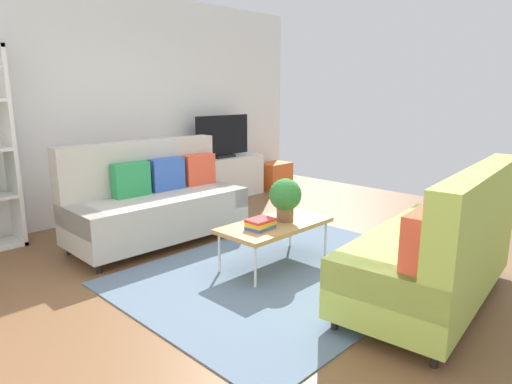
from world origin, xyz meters
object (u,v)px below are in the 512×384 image
Objects in this scene: table_book_0 at (260,227)px; bottle_0 at (202,155)px; tv_console at (223,178)px; coffee_table at (275,226)px; couch_green at (438,250)px; potted_plant at (285,197)px; couch_beige at (155,201)px; storage_trunk at (275,175)px; tv at (223,137)px; vase_0 at (190,156)px.

bottle_0 is at bearing 61.81° from table_book_0.
coffee_table is at bearing -121.44° from tv_console.
couch_green is at bearing -107.27° from tv_console.
potted_plant is at bearing -3.67° from coffee_table.
coffee_table is 4.58× the size of table_book_0.
couch_beige is at bearing 96.34° from table_book_0.
couch_beige reaches higher than storage_trunk.
couch_green is at bearing -83.36° from potted_plant.
table_book_0 is at bearing 97.39° from couch_beige.
storage_trunk is (1.10, -0.08, -0.73)m from tv.
tv_console is 0.63m from tv.
vase_0 is at bearing 173.12° from tv.
tv is (0.00, -0.02, 0.63)m from tv_console.
couch_green is 4.42m from storage_trunk.
coffee_table is 0.79× the size of tv_console.
coffee_table is 3.51m from storage_trunk.
table_book_0 is at bearing -125.08° from tv.
vase_0 is (0.62, 3.92, 0.27)m from couch_green.
couch_green is 4.07m from tv.
tv_console is 3.02m from table_book_0.
couch_beige is 7.98× the size of table_book_0.
tv reaches higher than table_book_0.
tv_console is at bearing -4.93° from vase_0.
tv is (1.20, 3.85, 0.51)m from couch_green.
coffee_table is at bearing 176.33° from potted_plant.
storage_trunk is (2.60, 2.35, -0.17)m from coffee_table.
potted_plant is 2.60m from bottle_0.
tv is 3.04m from table_book_0.
potted_plant is 2.74× the size of vase_0.
table_book_0 is (0.16, -1.45, -0.02)m from couch_beige.
bottle_0 is (0.78, 3.83, 0.28)m from couch_green.
tv is at bearing 54.92° from table_book_0.
bottle_0 is at bearing -177.27° from tv.
couch_green reaches higher than coffee_table.
couch_green reaches higher than table_book_0.
coffee_table is at bearing -137.87° from storage_trunk.
couch_green reaches higher than vase_0.
vase_0 is at bearing 175.07° from tv_console.
couch_beige is at bearing -146.04° from bottle_0.
storage_trunk is 1.60m from bottle_0.
table_book_0 is at bearing -139.95° from storage_trunk.
tv is (1.88, 1.01, 0.50)m from couch_beige.
couch_green is 1.45m from coffee_table.
bottle_0 is at bearing 177.74° from storage_trunk.
tv is 2.43× the size of potted_plant.
coffee_table is 2.91m from tv.
tv_console is at bearing 90.00° from tv.
tv_console is at bearing 60.90° from potted_plant.
tv is 6.65× the size of vase_0.
couch_green is 8.24× the size of table_book_0.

